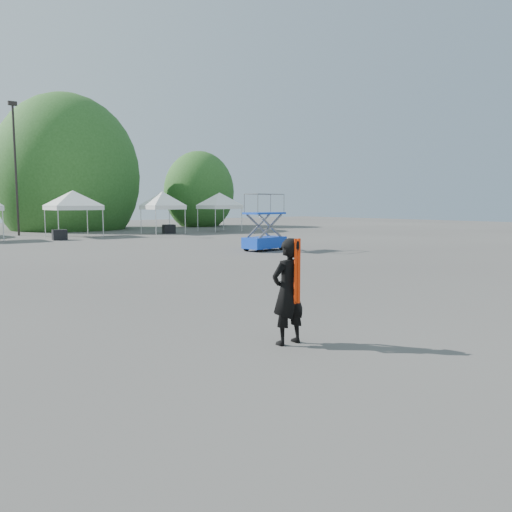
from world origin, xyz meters
TOP-DOWN VIEW (x-y plane):
  - ground at (0.00, 0.00)m, footprint 120.00×120.00m
  - light_pole_east at (3.00, 32.00)m, footprint 0.60×0.25m
  - tree_mid_e at (9.00, 39.00)m, footprint 5.12×5.12m
  - tree_far_e at (22.00, 37.00)m, footprint 3.84×3.84m
  - tent_f at (5.84, 28.21)m, footprint 4.69×4.69m
  - tent_g at (12.58, 27.38)m, footprint 3.89×3.89m
  - tent_h at (18.21, 27.66)m, footprint 4.17×4.17m
  - man at (-0.72, -2.05)m, footprint 0.67×0.45m
  - scissor_lift at (9.78, 11.32)m, footprint 2.35×1.40m
  - crate_mid at (3.93, 25.33)m, footprint 0.97×0.80m
  - crate_east at (13.10, 27.40)m, footprint 1.05×0.89m

SIDE VIEW (x-z plane):
  - ground at x=0.00m, z-range 0.00..0.00m
  - crate_mid at x=3.93m, z-range 0.00..0.69m
  - crate_east at x=13.10m, z-range 0.00..0.71m
  - man at x=-0.72m, z-range 0.00..1.81m
  - scissor_lift at x=9.78m, z-range 0.01..2.88m
  - tent_g at x=12.58m, z-range 1.12..5.00m
  - tent_h at x=18.21m, z-range 1.12..5.00m
  - tent_f at x=5.84m, z-range 1.12..5.00m
  - tree_far_e at x=22.00m, z-range 0.70..6.55m
  - tree_mid_e at x=9.00m, z-range 0.94..8.74m
  - light_pole_east at x=3.00m, z-range 0.62..10.42m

